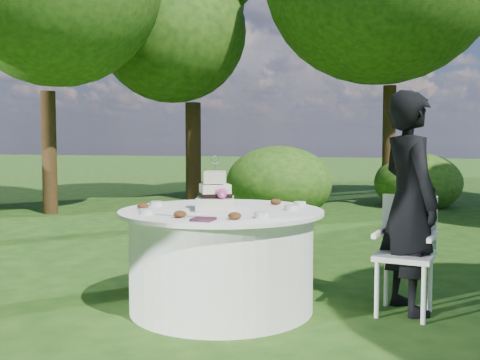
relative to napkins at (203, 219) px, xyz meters
name	(u,v)px	position (x,y,z in m)	size (l,w,h in m)	color
ground	(222,308)	(-0.08, 0.60, -0.78)	(80.00, 80.00, 0.00)	#16380F
napkins	(203,219)	(0.00, 0.00, 0.00)	(0.14, 0.14, 0.02)	#431D32
feather_plume	(184,215)	(-0.21, 0.18, 0.00)	(0.48, 0.07, 0.01)	silver
guest	(409,202)	(1.29, 0.97, 0.06)	(0.61, 0.40, 1.67)	black
table	(221,259)	(-0.08, 0.60, -0.39)	(1.56, 1.56, 0.77)	white
cake	(215,195)	(-0.12, 0.56, 0.10)	(0.35, 0.35, 0.42)	silver
chair	(406,244)	(1.28, 0.93, -0.26)	(0.47, 0.46, 0.88)	white
votives	(231,208)	(0.01, 0.55, 0.01)	(1.21, 0.90, 0.04)	white
petal_cups	(210,209)	(-0.11, 0.42, 0.02)	(0.99, 1.05, 0.05)	#562D16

